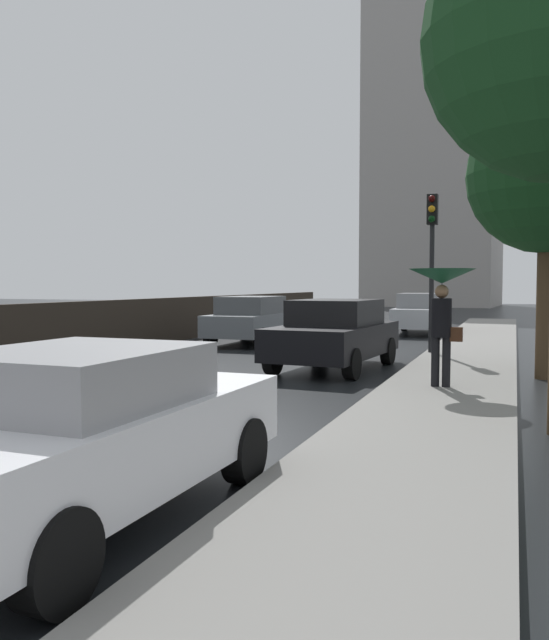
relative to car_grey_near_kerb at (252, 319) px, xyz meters
The scene contains 9 objects.
sidewalk_strip 16.18m from the car_grey_near_kerb, 65.74° to the right, with size 2.20×60.00×0.14m, color gray.
car_grey_near_kerb is the anchor object (origin of this frame).
car_white_mid_road 15.24m from the car_grey_near_kerb, 72.73° to the right, with size 1.85×3.98×1.38m.
car_black_far_ahead 6.37m from the car_grey_near_kerb, 51.34° to the right, with size 2.17×4.25×1.52m.
car_silver_behind_camera 7.39m from the car_grey_near_kerb, 54.12° to the left, with size 1.83×4.42×1.52m.
pedestrian_with_umbrella_near 10.06m from the car_grey_near_kerb, 49.28° to the right, with size 1.10×1.10×1.98m.
traffic_light 6.41m from the car_grey_near_kerb, 19.61° to the right, with size 0.26×0.39×3.96m.
street_tree_mid 10.13m from the car_grey_near_kerb, 31.34° to the right, with size 3.05×3.05×5.51m.
distant_tower 40.03m from the car_grey_near_kerb, 88.42° to the left, with size 11.09×9.45×31.99m.
Camera 1 is at (6.15, -4.07, 1.87)m, focal length 36.66 mm.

